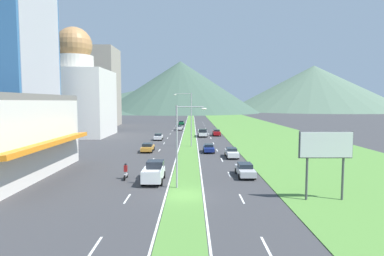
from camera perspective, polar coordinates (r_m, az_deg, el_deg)
name	(u,v)px	position (r m, az deg, el deg)	size (l,w,h in m)	color
ground_plane	(184,196)	(30.36, -1.38, -11.83)	(600.00, 600.00, 0.00)	#38383A
grass_median	(189,133)	(89.51, -0.51, -0.81)	(3.20, 240.00, 0.06)	#518438
grass_verge_right	(264,133)	(91.70, 12.47, -0.79)	(24.00, 240.00, 0.06)	#518438
lane_dash_left_1	(95,247)	(21.34, -16.75, -19.37)	(0.16, 2.80, 0.01)	silver
lane_dash_left_2	(127,199)	(30.04, -11.42, -12.09)	(0.16, 2.80, 0.01)	silver
lane_dash_left_3	(143,175)	(39.14, -8.65, -8.09)	(0.16, 2.80, 0.01)	silver
lane_dash_left_4	(152,160)	(48.41, -6.96, -5.60)	(0.16, 2.80, 0.01)	silver
lane_dash_left_5	(159,150)	(57.77, -5.83, -3.91)	(0.16, 2.80, 0.01)	silver
lane_dash_left_6	(164,143)	(67.18, -5.02, -2.69)	(0.16, 2.80, 0.01)	silver
lane_dash_left_7	(167,138)	(76.63, -4.40, -1.77)	(0.16, 2.80, 0.01)	silver
lane_dash_left_8	(170,134)	(86.10, -3.93, -1.06)	(0.16, 2.80, 0.01)	silver
lane_dash_left_9	(172,131)	(95.59, -3.54, -0.48)	(0.16, 2.80, 0.01)	silver
lane_dash_left_10	(174,128)	(105.08, -3.23, -0.01)	(0.16, 2.80, 0.01)	silver
lane_dash_left_11	(175,126)	(114.59, -2.97, 0.38)	(0.16, 2.80, 0.01)	silver
lane_dash_left_12	(176,124)	(124.10, -2.75, 0.71)	(0.16, 2.80, 0.01)	silver
lane_dash_left_13	(178,122)	(133.61, -2.56, 1.00)	(0.16, 2.80, 0.01)	silver
lane_dash_right_1	(266,247)	(21.01, 12.85, -19.68)	(0.16, 2.80, 0.01)	silver
lane_dash_right_2	(241,199)	(29.81, 8.66, -12.18)	(0.16, 2.80, 0.01)	silver
lane_dash_right_3	(229,174)	(38.96, 6.51, -8.13)	(0.16, 2.80, 0.01)	silver
lane_dash_right_4	(221,160)	(48.27, 5.21, -5.62)	(0.16, 2.80, 0.01)	silver
lane_dash_right_5	(217,150)	(57.65, 4.33, -3.92)	(0.16, 2.80, 0.01)	silver
lane_dash_right_6	(213,143)	(67.08, 3.71, -2.70)	(0.16, 2.80, 0.01)	silver
lane_dash_right_7	(210,138)	(76.54, 3.24, -1.78)	(0.16, 2.80, 0.01)	silver
lane_dash_right_8	(208,134)	(86.02, 2.87, -1.06)	(0.16, 2.80, 0.01)	silver
lane_dash_right_9	(207,131)	(95.51, 2.58, -0.48)	(0.16, 2.80, 0.01)	silver
lane_dash_right_10	(205,128)	(105.02, 2.34, -0.01)	(0.16, 2.80, 0.01)	silver
lane_dash_right_11	(204,126)	(114.53, 2.14, 0.38)	(0.16, 2.80, 0.01)	silver
lane_dash_right_12	(203,124)	(124.04, 1.97, 0.72)	(0.16, 2.80, 0.01)	silver
lane_dash_right_13	(202,122)	(133.56, 1.82, 1.00)	(0.16, 2.80, 0.01)	silver
edge_line_median_left	(183,133)	(89.54, -1.63, -0.83)	(0.16, 240.00, 0.01)	silver
edge_line_median_right	(195,133)	(89.52, 0.61, -0.83)	(0.16, 240.00, 0.01)	silver
domed_building	(75,94)	(86.01, -19.89, 5.62)	(16.62, 16.62, 26.79)	silver
midrise_colored	(96,87)	(120.15, -16.58, 6.89)	(14.53, 14.53, 27.25)	#9E9384
hill_far_left	(156,98)	(301.98, -6.27, 5.21)	(202.55, 202.55, 22.83)	#3D5647
hill_far_center	(180,87)	(255.64, -2.11, 7.23)	(122.68, 122.68, 39.79)	#3D5647
hill_far_right	(313,88)	(317.15, 20.49, 6.56)	(156.68, 156.68, 40.99)	#516B56
street_lamp_near	(180,140)	(31.89, -2.12, -2.18)	(3.03, 0.28, 8.25)	#99999E
street_lamp_mid	(189,116)	(61.34, -0.54, 2.12)	(3.42, 0.34, 10.21)	#99999E
billboard_roadside	(325,148)	(30.25, 22.41, -3.34)	(4.67, 0.28, 6.12)	#4C4C51
car_0	(231,153)	(50.50, 6.91, -4.30)	(1.86, 4.75, 1.47)	silver
car_1	(181,123)	(119.27, -1.96, 0.93)	(2.00, 4.33, 1.52)	#0C5128
car_2	(216,133)	(81.82, 4.25, -0.80)	(1.90, 4.45, 1.57)	maroon
car_3	(245,170)	(38.22, 9.24, -7.25)	(1.93, 4.77, 1.49)	#B2B2B7
car_4	(208,148)	(55.19, 2.88, -3.55)	(1.87, 4.19, 1.39)	navy
car_5	(147,147)	(56.34, -7.88, -3.39)	(2.00, 4.68, 1.47)	#C6842D
car_6	(179,128)	(97.73, -2.33, 0.09)	(1.90, 4.58, 1.50)	silver
car_7	(158,137)	(72.88, -6.01, -1.54)	(1.86, 4.08, 1.43)	silver
pickup_truck_0	(154,172)	(35.68, -6.77, -7.72)	(2.18, 5.40, 2.00)	silver
pickup_truck_1	(202,133)	(79.04, 1.81, -0.85)	(2.18, 5.40, 2.00)	silver
motorcycle_rider	(125,173)	(37.09, -11.64, -7.68)	(0.36, 2.00, 1.80)	black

